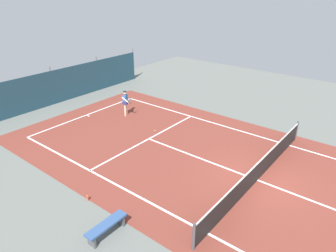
{
  "coord_description": "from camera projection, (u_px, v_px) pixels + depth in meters",
  "views": [
    {
      "loc": [
        -11.41,
        -4.03,
        7.93
      ],
      "look_at": [
        0.5,
        5.43,
        0.9
      ],
      "focal_mm": 33.26,
      "sensor_mm": 36.0,
      "label": 1
    }
  ],
  "objects": [
    {
      "name": "courtside_bench",
      "position": [
        106.0,
        226.0,
        10.6
      ],
      "size": [
        1.6,
        0.4,
        0.49
      ],
      "color": "#335184",
      "rests_on": "ground"
    },
    {
      "name": "court_surface",
      "position": [
        257.0,
        180.0,
        13.72
      ],
      "size": [
        11.02,
        26.6,
        0.01
      ],
      "color": "brown",
      "rests_on": "ground"
    },
    {
      "name": "water_bottle",
      "position": [
        88.0,
        198.0,
        12.4
      ],
      "size": [
        0.08,
        0.08,
        0.24
      ],
      "primitive_type": "cylinder",
      "color": "#D84C38",
      "rests_on": "ground"
    },
    {
      "name": "tennis_net",
      "position": [
        259.0,
        170.0,
        13.5
      ],
      "size": [
        10.12,
        0.1,
        1.1
      ],
      "color": "black",
      "rests_on": "ground"
    },
    {
      "name": "back_fence",
      "position": [
        50.0,
        93.0,
        22.39
      ],
      "size": [
        16.3,
        0.98,
        2.7
      ],
      "color": "#1E3D4C",
      "rests_on": "ground"
    },
    {
      "name": "tennis_ball_near_player",
      "position": [
        155.0,
        131.0,
        18.24
      ],
      "size": [
        0.07,
        0.07,
        0.07
      ],
      "primitive_type": "sphere",
      "color": "#CCDB33",
      "rests_on": "ground"
    },
    {
      "name": "tennis_player",
      "position": [
        126.0,
        101.0,
        20.05
      ],
      "size": [
        0.57,
        0.83,
        1.64
      ],
      "rotation": [
        0.0,
        0.0,
        3.51
      ],
      "color": "beige",
      "rests_on": "ground"
    },
    {
      "name": "ground_plane",
      "position": [
        257.0,
        180.0,
        13.72
      ],
      "size": [
        36.0,
        36.0,
        0.0
      ],
      "primitive_type": "plane",
      "color": "slate"
    }
  ]
}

